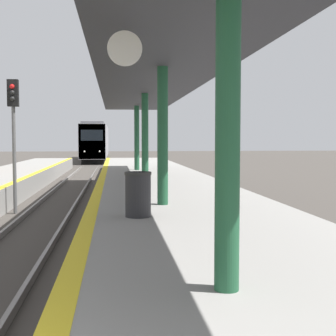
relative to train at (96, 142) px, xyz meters
The scene contains 4 objects.
train is the anchor object (origin of this frame).
signal_mid 41.09m from the train, 91.64° to the right, with size 0.36×0.31×4.52m.
station_canopy 42.52m from the train, 85.43° to the right, with size 3.41×26.91×3.63m.
trash_bin 47.57m from the train, 86.78° to the right, with size 0.57×0.57×0.95m.
Camera 1 is at (2.18, -1.97, 2.51)m, focal length 50.00 mm.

